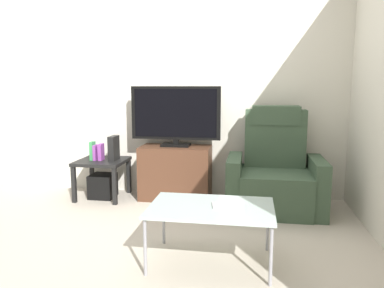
{
  "coord_description": "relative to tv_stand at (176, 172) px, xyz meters",
  "views": [
    {
      "loc": [
        0.8,
        -3.23,
        1.29
      ],
      "look_at": [
        0.19,
        0.5,
        0.7
      ],
      "focal_mm": 34.8,
      "sensor_mm": 36.0,
      "label": 1
    }
  ],
  "objects": [
    {
      "name": "ground_plane",
      "position": [
        0.06,
        -0.86,
        -0.31
      ],
      "size": [
        6.4,
        6.4,
        0.0
      ],
      "primitive_type": "plane",
      "color": "#B2A899"
    },
    {
      "name": "cell_phone",
      "position": [
        0.62,
        -1.5,
        0.13
      ],
      "size": [
        0.09,
        0.16,
        0.01
      ],
      "primitive_type": "cube",
      "rotation": [
        0.0,
        0.0,
        0.17
      ],
      "color": "#B7B7BC",
      "rests_on": "coffee_table"
    },
    {
      "name": "television",
      "position": [
        -0.0,
        0.02,
        0.66
      ],
      "size": [
        1.02,
        0.2,
        0.68
      ],
      "color": "black",
      "rests_on": "tv_stand"
    },
    {
      "name": "game_console",
      "position": [
        -0.7,
        -0.09,
        0.28
      ],
      "size": [
        0.07,
        0.2,
        0.28
      ],
      "primitive_type": "cube",
      "color": "black",
      "rests_on": "side_table"
    },
    {
      "name": "recliner_armchair",
      "position": [
        1.1,
        -0.2,
        0.07
      ],
      "size": [
        0.98,
        0.78,
        1.08
      ],
      "rotation": [
        0.0,
        0.0,
        -0.06
      ],
      "color": "#384C38",
      "rests_on": "ground"
    },
    {
      "name": "wall_back",
      "position": [
        0.06,
        0.27,
        0.99
      ],
      "size": [
        6.4,
        0.06,
        2.6
      ],
      "primitive_type": "cube",
      "color": "beige",
      "rests_on": "ground"
    },
    {
      "name": "tv_stand",
      "position": [
        0.0,
        0.0,
        0.0
      ],
      "size": [
        0.8,
        0.41,
        0.61
      ],
      "color": "#4C2D1E",
      "rests_on": "ground"
    },
    {
      "name": "coffee_table",
      "position": [
        0.58,
        -1.51,
        0.09
      ],
      "size": [
        0.9,
        0.6,
        0.43
      ],
      "color": "#B2C6C1",
      "rests_on": "ground"
    },
    {
      "name": "subwoofer_box",
      "position": [
        -0.85,
        -0.1,
        -0.17
      ],
      "size": [
        0.27,
        0.27,
        0.27
      ],
      "primitive_type": "cube",
      "color": "black",
      "rests_on": "ground"
    },
    {
      "name": "book_leftmost",
      "position": [
        -0.95,
        -0.12,
        0.25
      ],
      "size": [
        0.04,
        0.1,
        0.21
      ],
      "primitive_type": "cube",
      "color": "#388C4C",
      "rests_on": "side_table"
    },
    {
      "name": "book_rightmost",
      "position": [
        -0.85,
        -0.12,
        0.24
      ],
      "size": [
        0.04,
        0.1,
        0.19
      ],
      "primitive_type": "cube",
      "color": "purple",
      "rests_on": "side_table"
    },
    {
      "name": "book_middle",
      "position": [
        -0.91,
        -0.12,
        0.23
      ],
      "size": [
        0.03,
        0.11,
        0.18
      ],
      "primitive_type": "cube",
      "color": "purple",
      "rests_on": "side_table"
    },
    {
      "name": "side_table",
      "position": [
        -0.85,
        -0.1,
        0.07
      ],
      "size": [
        0.54,
        0.54,
        0.45
      ],
      "color": "black",
      "rests_on": "ground"
    }
  ]
}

